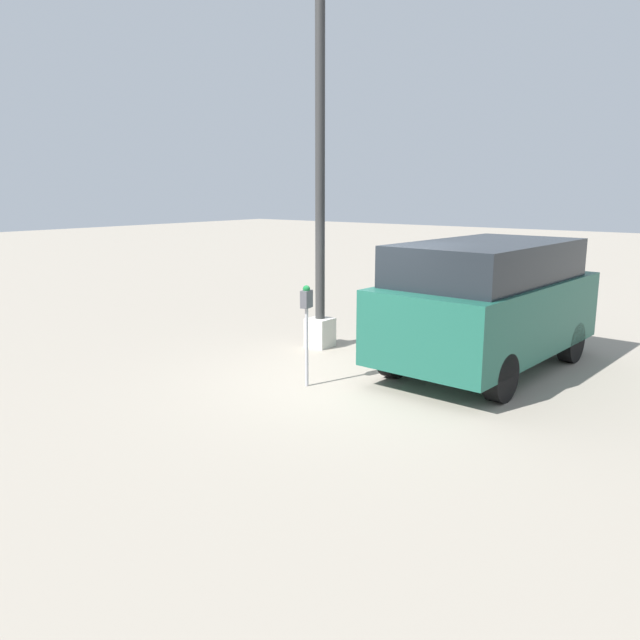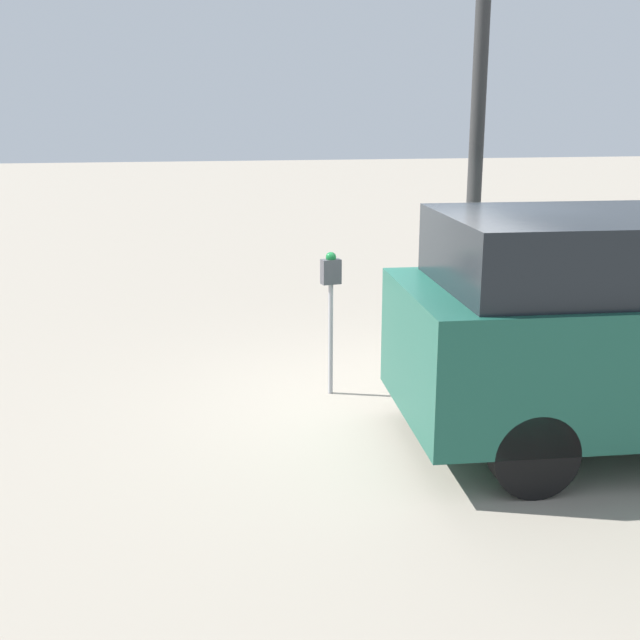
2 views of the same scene
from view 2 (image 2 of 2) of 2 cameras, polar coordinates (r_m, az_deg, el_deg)
ground_plane at (r=8.49m, az=5.94°, el=-5.87°), size 80.00×80.00×0.00m
parking_meter_near at (r=8.40m, az=0.78°, el=2.12°), size 0.22×0.14×1.55m
lamp_post at (r=10.08m, az=10.97°, el=10.38°), size 0.44×0.44×6.29m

